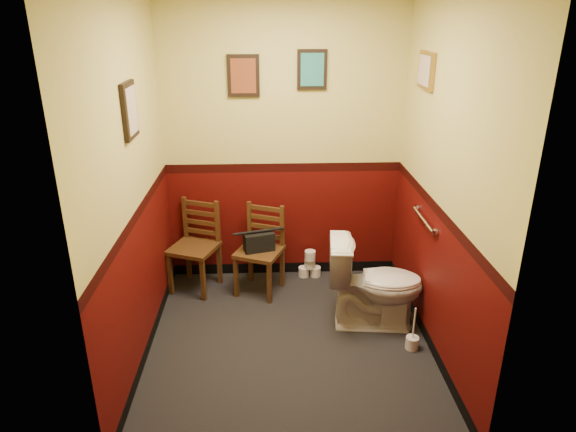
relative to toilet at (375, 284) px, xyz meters
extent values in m
cube|color=black|center=(-0.72, -0.25, -0.38)|extent=(2.20, 2.40, 0.00)
cube|color=#440806|center=(-0.72, 0.95, 0.97)|extent=(2.20, 0.00, 2.70)
cube|color=#440806|center=(-0.72, -1.45, 0.97)|extent=(2.20, 0.00, 2.70)
cube|color=#440806|center=(-1.82, -0.25, 0.97)|extent=(0.00, 2.40, 2.70)
cube|color=#440806|center=(0.38, -0.25, 0.97)|extent=(0.00, 2.40, 2.70)
cylinder|color=silver|center=(0.35, 0.00, 0.57)|extent=(0.03, 0.50, 0.03)
cylinder|color=silver|center=(0.37, -0.25, 0.57)|extent=(0.02, 0.06, 0.06)
cylinder|color=silver|center=(0.37, 0.25, 0.57)|extent=(0.02, 0.06, 0.06)
cube|color=black|center=(-1.07, 0.93, 1.57)|extent=(0.28, 0.03, 0.36)
cube|color=brown|center=(-1.07, 0.92, 1.57)|extent=(0.22, 0.01, 0.30)
cube|color=black|center=(-0.47, 0.93, 1.62)|extent=(0.26, 0.03, 0.34)
cube|color=teal|center=(-0.47, 0.92, 1.62)|extent=(0.20, 0.01, 0.28)
cube|color=black|center=(-1.80, -0.15, 1.47)|extent=(0.03, 0.30, 0.38)
cube|color=#C1AC98|center=(-1.79, -0.15, 1.47)|extent=(0.01, 0.24, 0.31)
cube|color=olive|center=(0.36, 0.35, 1.67)|extent=(0.03, 0.34, 0.28)
cube|color=#C1AC98|center=(0.35, 0.35, 1.67)|extent=(0.01, 0.28, 0.22)
imported|color=white|center=(0.00, 0.00, 0.00)|extent=(0.82, 0.51, 0.77)
cylinder|color=silver|center=(0.24, -0.36, -0.33)|extent=(0.10, 0.10, 0.10)
cylinder|color=silver|center=(0.24, -0.36, -0.16)|extent=(0.01, 0.01, 0.29)
cube|color=#492E16|center=(-1.57, 0.67, 0.04)|extent=(0.51, 0.51, 0.04)
cube|color=#492E16|center=(-1.79, 0.57, -0.17)|extent=(0.05, 0.05, 0.42)
cube|color=#492E16|center=(-1.67, 0.89, -0.17)|extent=(0.05, 0.05, 0.42)
cube|color=#492E16|center=(-1.47, 0.45, -0.17)|extent=(0.05, 0.05, 0.42)
cube|color=#492E16|center=(-1.35, 0.76, -0.17)|extent=(0.05, 0.05, 0.42)
cube|color=#492E16|center=(-1.66, 0.89, 0.25)|extent=(0.05, 0.04, 0.42)
cube|color=#492E16|center=(-1.35, 0.77, 0.25)|extent=(0.05, 0.04, 0.42)
cube|color=#492E16|center=(-1.51, 0.83, 0.14)|extent=(0.31, 0.14, 0.04)
cube|color=#492E16|center=(-1.51, 0.83, 0.23)|extent=(0.31, 0.14, 0.04)
cube|color=#492E16|center=(-1.51, 0.83, 0.33)|extent=(0.31, 0.14, 0.04)
cube|color=#492E16|center=(-1.51, 0.83, 0.42)|extent=(0.31, 0.14, 0.04)
cube|color=#492E16|center=(-0.96, 0.59, 0.03)|extent=(0.50, 0.50, 0.04)
cube|color=#492E16|center=(-1.18, 0.50, -0.18)|extent=(0.05, 0.05, 0.41)
cube|color=#492E16|center=(-1.05, 0.81, -0.18)|extent=(0.05, 0.05, 0.41)
cube|color=#492E16|center=(-0.87, 0.37, -0.18)|extent=(0.05, 0.05, 0.41)
cube|color=#492E16|center=(-0.75, 0.68, -0.18)|extent=(0.05, 0.05, 0.41)
cube|color=#492E16|center=(-1.05, 0.81, 0.24)|extent=(0.05, 0.04, 0.41)
cube|color=#492E16|center=(-0.74, 0.68, 0.24)|extent=(0.05, 0.04, 0.41)
cube|color=#492E16|center=(-0.90, 0.75, 0.12)|extent=(0.30, 0.14, 0.04)
cube|color=#492E16|center=(-0.90, 0.75, 0.21)|extent=(0.30, 0.14, 0.04)
cube|color=#492E16|center=(-0.90, 0.75, 0.30)|extent=(0.30, 0.14, 0.04)
cube|color=#492E16|center=(-0.90, 0.75, 0.40)|extent=(0.30, 0.14, 0.04)
cube|color=black|center=(-0.96, 0.59, 0.13)|extent=(0.30, 0.21, 0.17)
cylinder|color=black|center=(-0.96, 0.59, 0.23)|extent=(0.24, 0.09, 0.02)
cylinder|color=silver|center=(-0.53, 0.87, -0.33)|extent=(0.11, 0.11, 0.10)
cylinder|color=silver|center=(-0.41, 0.87, -0.33)|extent=(0.11, 0.11, 0.10)
cylinder|color=silver|center=(-0.47, 0.86, -0.24)|extent=(0.11, 0.11, 0.10)
cylinder|color=silver|center=(-0.47, 0.84, -0.14)|extent=(0.11, 0.11, 0.10)
camera|label=1|loc=(-0.88, -3.68, 2.10)|focal=32.00mm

